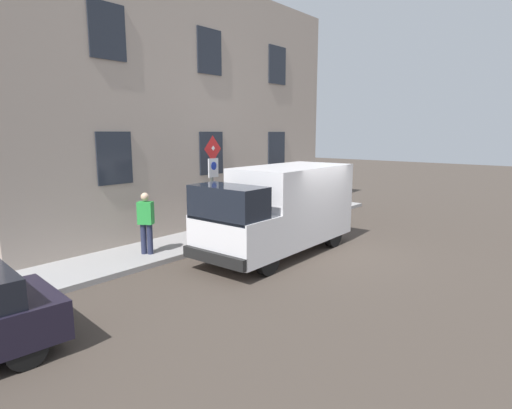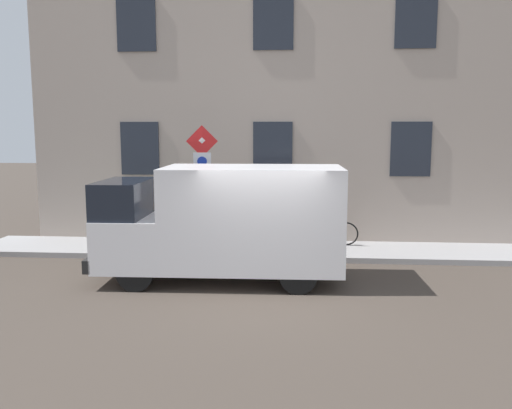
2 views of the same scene
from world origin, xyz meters
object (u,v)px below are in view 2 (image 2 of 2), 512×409
object	(u,v)px
pedestrian	(132,213)
bicycle_black	(295,231)
bicycle_orange	(327,232)
sign_post_stacked	(202,171)
delivery_van	(225,221)
bicycle_blue	(264,231)

from	to	relation	value
pedestrian	bicycle_black	bearing A→B (deg)	-24.16
bicycle_orange	pedestrian	size ratio (longest dim) A/B	0.99
bicycle_orange	pedestrian	xyz separation A→B (m)	(-0.70, 5.21, 0.56)
sign_post_stacked	pedestrian	world-z (taller)	sign_post_stacked
delivery_van	pedestrian	xyz separation A→B (m)	(2.49, 2.85, -0.26)
bicycle_orange	pedestrian	distance (m)	5.29
bicycle_black	bicycle_blue	distance (m)	0.86
pedestrian	sign_post_stacked	bearing A→B (deg)	-49.24
delivery_van	bicycle_orange	bearing A→B (deg)	-127.82
sign_post_stacked	bicycle_black	bearing A→B (deg)	-61.28
pedestrian	bicycle_orange	bearing A→B (deg)	-25.65
bicycle_orange	pedestrian	world-z (taller)	pedestrian
bicycle_black	bicycle_blue	size ratio (longest dim) A/B	1.00
bicycle_blue	pedestrian	distance (m)	3.60
bicycle_blue	sign_post_stacked	bearing A→B (deg)	33.21
bicycle_black	bicycle_blue	world-z (taller)	same
bicycle_orange	bicycle_blue	distance (m)	1.72
sign_post_stacked	delivery_van	xyz separation A→B (m)	(-1.91, -0.83, -0.92)
bicycle_black	pedestrian	distance (m)	4.44
delivery_van	bicycle_black	bearing A→B (deg)	-116.50
delivery_van	pedestrian	distance (m)	3.79
pedestrian	delivery_van	bearing A→B (deg)	-74.46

